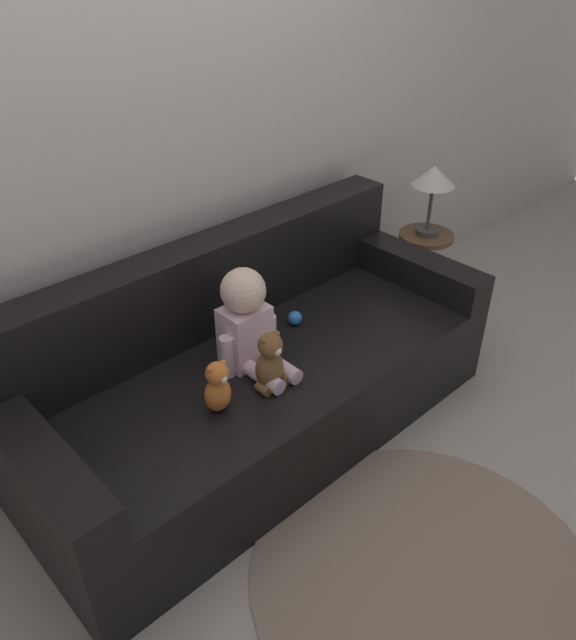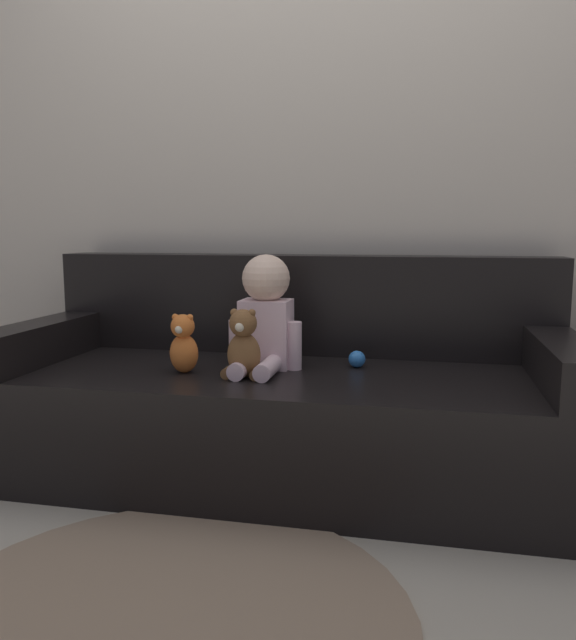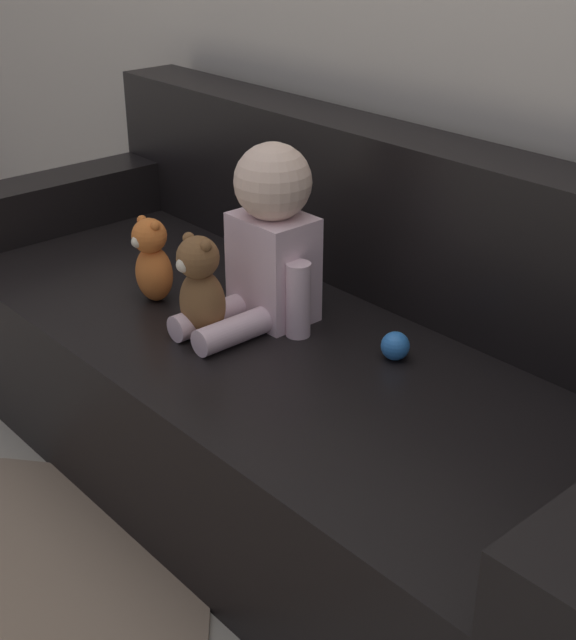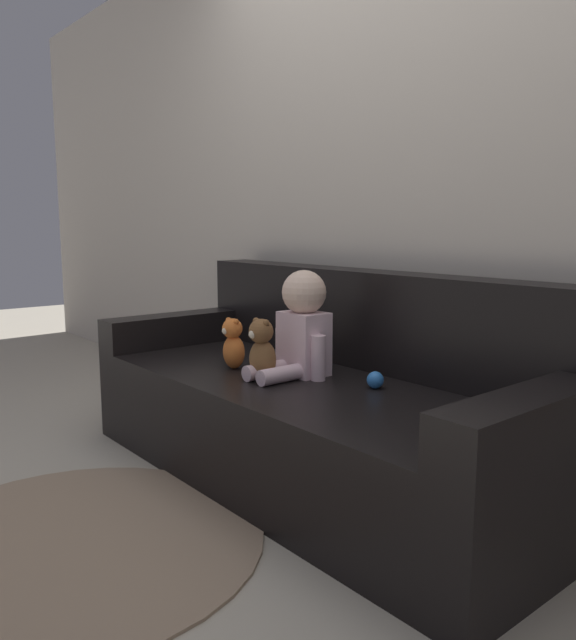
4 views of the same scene
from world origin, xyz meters
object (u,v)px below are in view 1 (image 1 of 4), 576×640
(plush_toy_side, at_px, (218,387))
(toy_ball, at_px, (295,318))
(side_table, at_px, (431,204))
(couch, at_px, (254,374))
(teddy_bear_brown, at_px, (270,362))
(person_baby, at_px, (247,323))

(plush_toy_side, height_order, toy_ball, plush_toy_side)
(plush_toy_side, relative_size, side_table, 0.25)
(couch, bearing_deg, toy_ball, 5.43)
(teddy_bear_brown, bearing_deg, toy_ball, 33.72)
(person_baby, bearing_deg, teddy_bear_brown, -101.49)
(toy_ball, bearing_deg, teddy_bear_brown, -146.28)
(toy_ball, bearing_deg, person_baby, -166.98)
(person_baby, relative_size, toy_ball, 6.65)
(side_table, bearing_deg, teddy_bear_brown, -167.57)
(teddy_bear_brown, distance_m, side_table, 1.45)
(couch, distance_m, person_baby, 0.32)
(couch, distance_m, side_table, 1.36)
(teddy_bear_brown, xyz_separation_m, plush_toy_side, (-0.23, 0.03, -0.01))
(plush_toy_side, bearing_deg, person_baby, 28.35)
(couch, bearing_deg, plush_toy_side, -149.57)
(couch, relative_size, plush_toy_side, 9.68)
(person_baby, height_order, teddy_bear_brown, person_baby)
(couch, height_order, person_baby, person_baby)
(teddy_bear_brown, bearing_deg, person_baby, 78.51)
(person_baby, distance_m, teddy_bear_brown, 0.19)
(couch, bearing_deg, person_baby, -142.13)
(side_table, bearing_deg, toy_ball, -176.25)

